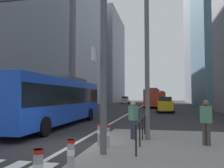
% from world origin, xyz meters
% --- Properties ---
extents(ground_plane, '(160.00, 160.00, 0.00)m').
position_xyz_m(ground_plane, '(0.00, 20.00, 0.00)').
color(ground_plane, '#28282B').
extents(median_island, '(9.00, 10.00, 0.15)m').
position_xyz_m(median_island, '(5.50, -1.00, 0.07)').
color(median_island, gray).
rests_on(median_island, ground).
extents(lane_centre_line, '(0.20, 80.00, 0.01)m').
position_xyz_m(lane_centre_line, '(0.00, 30.00, 0.01)').
color(lane_centre_line, beige).
rests_on(lane_centre_line, ground).
extents(office_tower_left_mid, '(10.56, 23.66, 36.20)m').
position_xyz_m(office_tower_left_mid, '(-16.00, 40.13, 18.10)').
color(office_tower_left_mid, '#9E9EA3').
rests_on(office_tower_left_mid, ground).
extents(office_tower_left_far, '(12.63, 23.38, 29.44)m').
position_xyz_m(office_tower_left_far, '(-16.00, 66.82, 14.72)').
color(office_tower_left_far, gray).
rests_on(office_tower_left_far, ground).
extents(office_tower_right_far, '(10.38, 21.67, 50.52)m').
position_xyz_m(office_tower_right_far, '(17.00, 60.20, 25.26)').
color(office_tower_right_far, slate).
rests_on(office_tower_right_far, ground).
extents(city_bus_blue_oncoming, '(2.75, 12.06, 3.40)m').
position_xyz_m(city_bus_blue_oncoming, '(-3.33, 5.51, 1.84)').
color(city_bus_blue_oncoming, blue).
rests_on(city_bus_blue_oncoming, ground).
extents(sedan_white_oncoming, '(2.06, 4.31, 1.94)m').
position_xyz_m(sedan_white_oncoming, '(-7.67, 5.80, 0.99)').
color(sedan_white_oncoming, silver).
rests_on(sedan_white_oncoming, ground).
extents(city_bus_red_receding, '(2.86, 10.80, 3.40)m').
position_xyz_m(city_bus_red_receding, '(2.33, 33.17, 1.84)').
color(city_bus_red_receding, red).
rests_on(city_bus_red_receding, ground).
extents(city_bus_red_distant, '(2.74, 10.53, 3.40)m').
position_xyz_m(city_bus_red_distant, '(3.74, 56.24, 1.83)').
color(city_bus_red_distant, red).
rests_on(city_bus_red_distant, ground).
extents(car_oncoming_mid, '(2.20, 4.29, 1.94)m').
position_xyz_m(car_oncoming_mid, '(-5.26, 50.04, 0.99)').
color(car_oncoming_mid, '#B2A899').
rests_on(car_oncoming_mid, ground).
extents(car_receding_near, '(2.13, 4.11, 1.94)m').
position_xyz_m(car_receding_near, '(4.15, 19.97, 0.99)').
color(car_receding_near, gold).
rests_on(car_receding_near, ground).
extents(traffic_signal_gantry, '(5.56, 0.65, 6.00)m').
position_xyz_m(traffic_signal_gantry, '(-0.09, -1.65, 4.08)').
color(traffic_signal_gantry, '#515156').
rests_on(traffic_signal_gantry, median_island).
extents(street_lamp_post, '(5.50, 0.32, 8.00)m').
position_xyz_m(street_lamp_post, '(3.01, 1.12, 5.28)').
color(street_lamp_post, '#56565B').
rests_on(street_lamp_post, median_island).
extents(bollard_left, '(0.20, 0.20, 0.80)m').
position_xyz_m(bollard_left, '(1.39, -3.54, 0.60)').
color(bollard_left, '#99999E').
rests_on(bollard_left, median_island).
extents(bollard_right, '(0.20, 0.20, 0.81)m').
position_xyz_m(bollard_right, '(1.67, -0.73, 0.60)').
color(bollard_right, '#99999E').
rests_on(bollard_right, median_island).
extents(bollard_back, '(0.20, 0.20, 0.85)m').
position_xyz_m(bollard_back, '(1.32, -0.52, 0.62)').
color(bollard_back, '#99999E').
rests_on(bollard_back, median_island).
extents(pedestrian_railing, '(0.06, 4.15, 0.98)m').
position_xyz_m(pedestrian_railing, '(2.80, 0.34, 0.87)').
color(pedestrian_railing, black).
rests_on(pedestrian_railing, median_island).
extents(pedestrian_waiting, '(0.44, 0.44, 1.67)m').
position_xyz_m(pedestrian_waiting, '(2.40, 1.08, 1.07)').
color(pedestrian_waiting, '#2D334C').
rests_on(pedestrian_waiting, median_island).
extents(pedestrian_far, '(0.45, 0.41, 1.72)m').
position_xyz_m(pedestrian_far, '(5.27, 0.44, 1.11)').
color(pedestrian_far, '#423D38').
rests_on(pedestrian_far, median_island).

